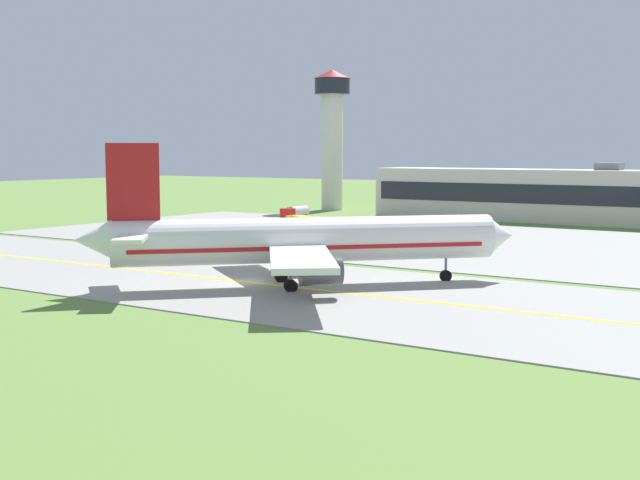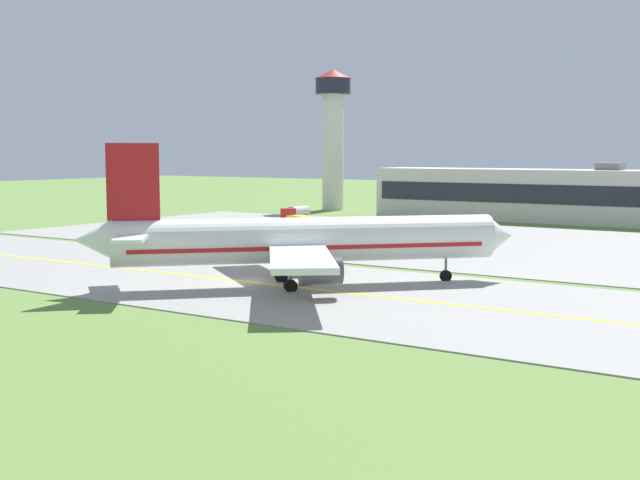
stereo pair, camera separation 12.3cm
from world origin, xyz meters
TOP-DOWN VIEW (x-y plane):
  - ground_plane at (0.00, 0.00)m, footprint 500.00×500.00m
  - taxiway_strip at (0.00, 0.00)m, footprint 240.00×28.00m
  - apron_pad at (10.00, 42.00)m, footprint 140.00×52.00m
  - taxiway_centreline at (0.00, 0.00)m, footprint 220.00×0.60m
  - airplane_lead at (5.58, 1.09)m, footprint 31.18×31.28m
  - service_truck_baggage at (-22.34, 41.13)m, footprint 6.17×4.94m
  - service_truck_fuel at (-34.43, 57.26)m, footprint 2.57×6.09m
  - terminal_building at (0.36, 81.22)m, footprint 58.67×10.75m
  - control_tower at (-44.61, 85.21)m, footprint 7.60×7.60m
  - traffic_cone_near_edge at (-1.35, 12.73)m, footprint 0.44×0.44m

SIDE VIEW (x-z plane):
  - ground_plane at x=0.00m, z-range 0.00..0.00m
  - taxiway_strip at x=0.00m, z-range 0.00..0.10m
  - apron_pad at x=10.00m, z-range 0.00..0.10m
  - taxiway_centreline at x=0.00m, z-range 0.10..0.11m
  - traffic_cone_near_edge at x=-1.35m, z-range 0.00..0.60m
  - service_truck_baggage at x=-22.34m, z-range 0.23..2.83m
  - service_truck_fuel at x=-34.43m, z-range 0.21..2.86m
  - airplane_lead at x=5.58m, z-range -2.22..10.48m
  - terminal_building at x=0.36m, z-range -0.58..9.61m
  - control_tower at x=-44.61m, z-range 2.84..31.54m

